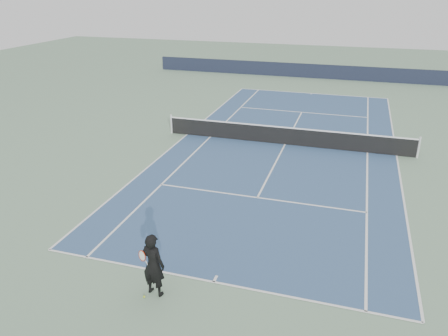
# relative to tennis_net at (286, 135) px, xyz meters

# --- Properties ---
(ground) EXTENTS (80.00, 80.00, 0.00)m
(ground) POSITION_rel_tennis_net_xyz_m (0.00, 0.00, -0.50)
(ground) COLOR gray
(court_surface) EXTENTS (10.97, 23.77, 0.01)m
(court_surface) POSITION_rel_tennis_net_xyz_m (0.00, 0.00, -0.50)
(court_surface) COLOR #325078
(court_surface) RESTS_ON ground
(tennis_net) EXTENTS (12.90, 0.10, 1.07)m
(tennis_net) POSITION_rel_tennis_net_xyz_m (0.00, 0.00, 0.00)
(tennis_net) COLOR silver
(tennis_net) RESTS_ON ground
(windscreen_far) EXTENTS (30.00, 0.25, 1.20)m
(windscreen_far) POSITION_rel_tennis_net_xyz_m (0.00, 17.88, 0.10)
(windscreen_far) COLOR black
(windscreen_far) RESTS_ON ground
(tennis_player) EXTENTS (0.83, 0.60, 1.85)m
(tennis_player) POSITION_rel_tennis_net_xyz_m (-1.38, -12.78, 0.42)
(tennis_player) COLOR black
(tennis_player) RESTS_ON ground
(tennis_ball) EXTENTS (0.07, 0.07, 0.07)m
(tennis_ball) POSITION_rel_tennis_net_xyz_m (-1.58, -13.05, -0.47)
(tennis_ball) COLOR #B4D52B
(tennis_ball) RESTS_ON ground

